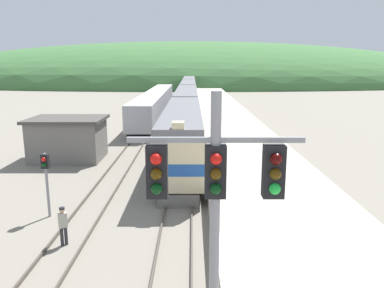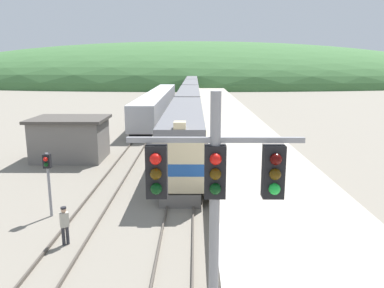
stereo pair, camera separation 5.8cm
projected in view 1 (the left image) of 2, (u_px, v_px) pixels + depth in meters
track_main at (190, 105)px, 70.21m from camera, size 1.52×180.00×0.16m
track_siding at (165, 105)px, 70.23m from camera, size 1.52×180.00×0.16m
platform at (227, 117)px, 50.53m from camera, size 7.13×140.00×1.08m
distant_hills at (192, 83)px, 152.88m from camera, size 227.42×102.34×32.44m
station_shed at (70, 138)px, 30.27m from camera, size 5.93×4.50×3.42m
express_train_lead_car at (184, 134)px, 28.85m from camera, size 2.95×19.32×4.67m
carriage_second at (188, 104)px, 50.04m from camera, size 2.94×21.80×4.31m
carriage_third at (190, 92)px, 72.22m from camera, size 2.94×21.80×4.31m
carriage_fourth at (191, 85)px, 94.39m from camera, size 2.94×21.80×4.31m
siding_train at (158, 103)px, 55.89m from camera, size 2.90×39.05×3.60m
signal_mast_main at (217, 210)px, 7.19m from camera, size 3.30×0.42×7.17m
signal_post_siding at (48, 171)px, 18.64m from camera, size 0.36×0.42×3.32m
track_worker at (65, 224)px, 15.94m from camera, size 0.42×0.37×1.72m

